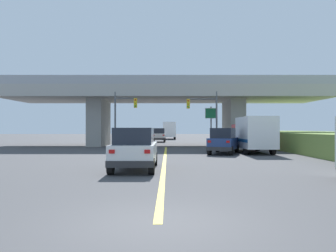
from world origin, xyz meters
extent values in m
plane|color=#424244|center=(0.00, 31.39, 0.00)|extent=(160.00, 160.00, 0.00)
cube|color=#A8A59E|center=(0.00, 31.39, 5.89)|extent=(35.72, 9.67, 1.25)
cube|color=#9A9891|center=(-7.76, 31.39, 2.63)|extent=(1.65, 5.80, 5.27)
cube|color=#9A9891|center=(7.76, 31.39, 2.63)|extent=(1.65, 5.80, 5.27)
cube|color=#9EA0A5|center=(0.00, 26.70, 6.96)|extent=(35.72, 0.20, 0.90)
cube|color=#9EA0A5|center=(0.00, 36.07, 6.96)|extent=(35.72, 0.20, 0.90)
cube|color=yellow|center=(0.00, 14.12, 0.00)|extent=(0.20, 28.25, 0.01)
cube|color=silver|center=(-1.38, 9.16, 0.81)|extent=(1.96, 4.61, 0.90)
cube|color=#1E232D|center=(-1.38, 8.81, 1.64)|extent=(1.73, 2.54, 0.76)
cube|color=#2D2D30|center=(-1.38, 6.90, 0.50)|extent=(2.00, 0.20, 0.28)
cube|color=red|center=(-2.12, 6.83, 1.03)|extent=(0.24, 0.06, 0.16)
cube|color=red|center=(-0.64, 6.83, 1.03)|extent=(0.24, 0.06, 0.16)
cylinder|color=black|center=(-2.26, 10.92, 0.36)|extent=(0.26, 0.72, 0.72)
cylinder|color=black|center=(-0.50, 10.92, 0.36)|extent=(0.26, 0.72, 0.72)
cylinder|color=black|center=(-2.26, 7.40, 0.36)|extent=(0.26, 0.72, 0.72)
cylinder|color=black|center=(-0.50, 7.40, 0.36)|extent=(0.26, 0.72, 0.72)
cube|color=navy|center=(4.61, 19.20, 0.81)|extent=(3.15, 4.71, 0.90)
cube|color=#1E232D|center=(4.50, 18.89, 1.64)|extent=(2.29, 2.79, 0.76)
cube|color=#2D2D30|center=(3.91, 17.20, 0.50)|extent=(1.80, 0.80, 0.28)
cube|color=red|center=(3.24, 17.35, 1.03)|extent=(0.25, 0.14, 0.16)
cube|color=red|center=(4.52, 16.91, 1.03)|extent=(0.25, 0.14, 0.16)
cylinder|color=black|center=(4.39, 21.00, 0.36)|extent=(0.48, 0.77, 0.72)
cylinder|color=black|center=(5.91, 20.47, 0.36)|extent=(0.48, 0.77, 0.72)
cylinder|color=black|center=(3.31, 17.93, 0.36)|extent=(0.48, 0.77, 0.72)
cylinder|color=black|center=(4.83, 17.40, 0.36)|extent=(0.48, 0.77, 0.72)
cube|color=red|center=(7.14, 22.49, 1.40)|extent=(2.20, 2.00, 1.90)
cube|color=white|center=(7.14, 19.27, 1.67)|extent=(2.31, 4.43, 2.45)
cube|color=#195999|center=(7.14, 19.27, 1.06)|extent=(2.33, 4.34, 0.24)
cylinder|color=black|center=(6.14, 22.49, 0.45)|extent=(0.30, 0.90, 0.90)
cylinder|color=black|center=(8.14, 22.49, 0.45)|extent=(0.30, 0.90, 0.90)
cylinder|color=black|center=(6.14, 18.17, 0.45)|extent=(0.30, 0.90, 0.90)
cylinder|color=black|center=(8.14, 18.17, 0.45)|extent=(0.30, 0.90, 0.90)
cube|color=silver|center=(-1.12, 41.90, 0.81)|extent=(1.86, 4.33, 0.90)
cube|color=#1E232D|center=(-1.12, 41.57, 1.64)|extent=(1.64, 2.38, 0.76)
cube|color=#2D2D30|center=(-1.12, 39.78, 0.50)|extent=(1.90, 0.20, 0.28)
cube|color=red|center=(-1.82, 39.71, 1.03)|extent=(0.24, 0.06, 0.16)
cube|color=red|center=(-0.42, 39.71, 1.03)|extent=(0.24, 0.06, 0.16)
cylinder|color=black|center=(-1.95, 43.51, 0.36)|extent=(0.26, 0.72, 0.72)
cylinder|color=black|center=(-0.29, 43.51, 0.36)|extent=(0.26, 0.72, 0.72)
cylinder|color=black|center=(-1.95, 40.28, 0.36)|extent=(0.26, 0.72, 0.72)
cylinder|color=black|center=(-0.29, 40.28, 0.36)|extent=(0.26, 0.72, 0.72)
cylinder|color=#56595E|center=(5.13, 26.61, 2.86)|extent=(0.18, 0.18, 5.73)
cylinder|color=#56595E|center=(3.70, 26.61, 4.96)|extent=(2.87, 0.12, 0.12)
cube|color=gold|center=(2.26, 26.61, 4.48)|extent=(0.32, 0.26, 0.96)
sphere|color=red|center=(2.26, 26.46, 4.78)|extent=(0.16, 0.16, 0.16)
sphere|color=gold|center=(2.26, 26.46, 4.48)|extent=(0.16, 0.16, 0.16)
sphere|color=green|center=(2.26, 26.46, 4.18)|extent=(0.16, 0.16, 0.16)
cylinder|color=#56595E|center=(-5.13, 26.61, 2.85)|extent=(0.18, 0.18, 5.70)
cylinder|color=#56595E|center=(-4.11, 26.61, 5.04)|extent=(2.05, 0.12, 0.12)
cube|color=gold|center=(-3.08, 26.61, 4.56)|extent=(0.32, 0.26, 0.96)
sphere|color=red|center=(-3.08, 26.46, 4.86)|extent=(0.16, 0.16, 0.16)
sphere|color=gold|center=(-3.08, 26.46, 4.56)|extent=(0.16, 0.16, 0.16)
sphere|color=green|center=(-3.08, 26.46, 4.26)|extent=(0.16, 0.16, 0.16)
cylinder|color=#56595E|center=(4.82, 28.53, 2.16)|extent=(0.14, 0.14, 4.32)
cube|color=#197242|center=(4.82, 28.47, 3.61)|extent=(1.20, 0.08, 1.03)
cube|color=white|center=(4.82, 28.46, 3.61)|extent=(1.28, 0.04, 1.11)
cube|color=red|center=(0.46, 57.45, 1.40)|extent=(2.20, 2.00, 1.90)
cube|color=white|center=(0.46, 54.17, 1.81)|extent=(2.31, 4.57, 2.71)
cube|color=#B26619|center=(0.46, 54.17, 1.13)|extent=(2.33, 4.48, 0.24)
cylinder|color=black|center=(-0.54, 57.45, 0.45)|extent=(0.30, 0.90, 0.90)
cylinder|color=black|center=(1.46, 57.45, 0.45)|extent=(0.30, 0.90, 0.90)
cylinder|color=black|center=(-0.54, 53.03, 0.45)|extent=(0.30, 0.90, 0.90)
cylinder|color=black|center=(1.46, 53.03, 0.45)|extent=(0.30, 0.90, 0.90)
camera|label=1|loc=(0.21, -6.87, 1.99)|focal=35.43mm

